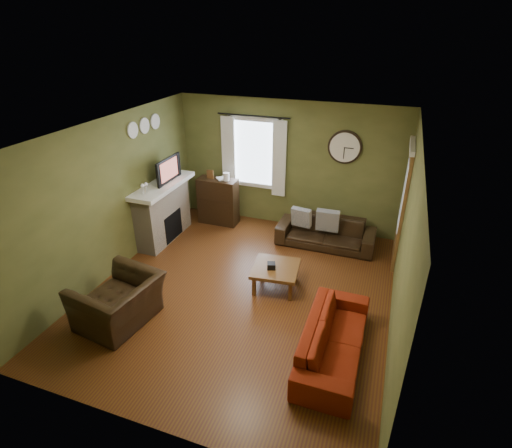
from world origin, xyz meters
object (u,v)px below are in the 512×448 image
(bookshelf, at_px, (218,201))
(coffee_table, at_px, (275,277))
(armchair, at_px, (119,302))
(sofa_brown, at_px, (326,232))
(sofa_red, at_px, (334,339))

(bookshelf, bearing_deg, coffee_table, -45.12)
(armchair, relative_size, coffee_table, 1.50)
(bookshelf, distance_m, sofa_brown, 2.37)
(bookshelf, distance_m, armchair, 3.42)
(coffee_table, bearing_deg, sofa_brown, 73.17)
(bookshelf, distance_m, sofa_red, 4.28)
(bookshelf, height_order, coffee_table, bookshelf)
(bookshelf, relative_size, armchair, 0.91)
(bookshelf, bearing_deg, sofa_brown, -4.93)
(sofa_brown, bearing_deg, sofa_red, -77.21)
(armchair, xyz_separation_m, coffee_table, (1.86, 1.55, -0.16))
(sofa_red, bearing_deg, sofa_brown, 12.79)
(sofa_brown, relative_size, coffee_table, 2.56)
(bookshelf, xyz_separation_m, coffee_table, (1.85, -1.86, -0.30))
(armchair, bearing_deg, coffee_table, 137.79)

